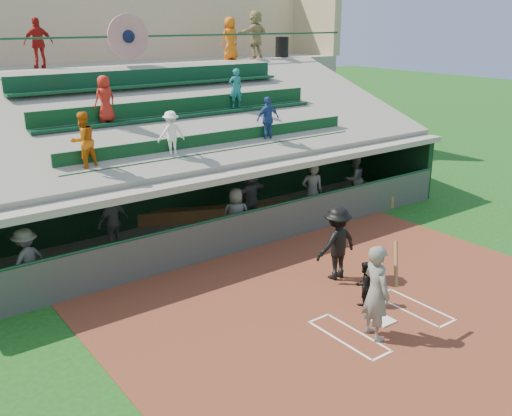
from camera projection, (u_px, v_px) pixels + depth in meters
ground at (383, 322)px, 12.24m from camera, size 100.00×100.00×0.00m
dirt_slab at (365, 312)px, 12.62m from camera, size 11.00×9.00×0.02m
home_plate at (383, 320)px, 12.23m from camera, size 0.43×0.43×0.03m
batters_box_chalk at (383, 321)px, 12.23m from camera, size 2.65×1.85×0.01m
dugout_floor at (214, 231)px, 17.38m from camera, size 16.00×3.50×0.04m
concourse_slab at (117, 125)px, 21.80m from camera, size 20.00×3.00×4.60m
grandstand at (153, 139)px, 19.53m from camera, size 20.40×10.40×7.80m
batter_at_plate at (376, 292)px, 11.33m from camera, size 0.94×0.83×1.99m
catcher at (364, 283)px, 12.80m from camera, size 0.52×0.42×1.03m
home_umpire at (337, 243)px, 14.00m from camera, size 1.20×0.69×1.85m
dugout_bench at (189, 215)px, 18.10m from camera, size 12.89×5.97×0.42m
dugout_player_a at (27, 261)px, 13.24m from camera, size 1.18×0.96×1.59m
dugout_player_b at (113, 222)px, 15.59m from camera, size 1.08×0.69×1.71m
dugout_player_c at (236, 216)px, 16.19m from camera, size 0.95×0.82×1.64m
dugout_player_d at (250, 194)px, 17.95m from camera, size 1.72×0.92×1.77m
dugout_player_e at (312, 192)px, 17.98m from camera, size 0.82×0.74×1.88m
dugout_player_f at (354, 179)px, 19.77m from camera, size 0.84×0.65×1.72m
trash_bin at (282, 47)px, 24.56m from camera, size 0.57×0.57×0.85m
concourse_staff_a at (39, 43)px, 18.83m from camera, size 0.97×0.42×1.64m
concourse_staff_b at (230, 38)px, 22.84m from camera, size 0.85×0.59×1.66m
concourse_staff_c at (255, 34)px, 23.48m from camera, size 1.88×1.10×1.93m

